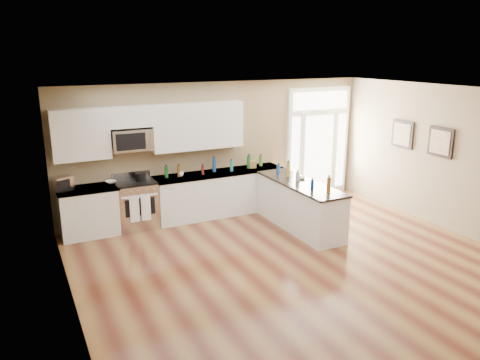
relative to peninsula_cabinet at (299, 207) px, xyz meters
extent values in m
plane|color=#4F2216|center=(-0.93, -2.24, -0.43)|extent=(8.00, 8.00, 0.00)
plane|color=#8B7958|center=(-0.93, 1.76, 0.97)|extent=(7.00, 0.00, 7.00)
plane|color=#8B7958|center=(-4.42, -2.24, 0.97)|extent=(0.00, 8.00, 8.00)
plane|color=white|center=(-0.93, -2.24, 2.37)|extent=(8.00, 8.00, 0.00)
cube|color=silver|center=(-3.80, 1.45, 0.02)|extent=(1.06, 0.62, 0.90)
cube|color=black|center=(-3.80, 1.45, -0.38)|extent=(1.02, 0.52, 0.10)
cube|color=black|center=(-3.80, 1.45, 0.49)|extent=(1.10, 0.66, 0.04)
cube|color=silver|center=(-1.08, 1.45, 0.02)|extent=(2.81, 0.62, 0.90)
cube|color=black|center=(-1.08, 1.45, -0.38)|extent=(2.77, 0.52, 0.10)
cube|color=black|center=(-1.08, 1.45, 0.49)|extent=(2.85, 0.66, 0.04)
cube|color=silver|center=(0.00, 0.00, 0.02)|extent=(0.65, 2.28, 0.90)
cube|color=black|center=(0.00, 0.00, -0.38)|extent=(0.61, 2.18, 0.10)
cube|color=black|center=(0.00, 0.00, 0.49)|extent=(0.69, 2.32, 0.04)
cube|color=silver|center=(-3.81, 1.59, 1.49)|extent=(1.04, 0.33, 0.95)
cube|color=silver|center=(-1.50, 1.59, 1.49)|extent=(1.94, 0.33, 0.95)
cube|color=silver|center=(-2.88, 1.59, 1.77)|extent=(0.82, 0.33, 0.40)
cube|color=silver|center=(-2.88, 1.56, 1.33)|extent=(0.78, 0.40, 0.42)
cube|color=black|center=(-2.94, 1.35, 1.33)|extent=(0.56, 0.01, 0.32)
cube|color=white|center=(1.62, 1.72, 0.87)|extent=(1.70, 0.08, 2.60)
cube|color=white|center=(1.62, 1.67, 0.62)|extent=(0.78, 0.02, 1.80)
cube|color=white|center=(0.96, 1.67, 0.62)|extent=(0.22, 0.02, 1.80)
cube|color=white|center=(2.28, 1.67, 0.62)|extent=(0.22, 0.02, 1.80)
cube|color=white|center=(1.62, 1.67, 1.87)|extent=(1.50, 0.02, 0.40)
cube|color=black|center=(2.54, -0.04, 1.27)|extent=(0.04, 0.58, 0.58)
cube|color=#945A3B|center=(2.52, -0.04, 1.27)|extent=(0.01, 0.46, 0.46)
cube|color=black|center=(2.54, -1.04, 1.27)|extent=(0.04, 0.58, 0.58)
cube|color=#945A3B|center=(2.52, -1.04, 1.27)|extent=(0.01, 0.46, 0.46)
cube|color=silver|center=(-2.89, 1.45, 0.03)|extent=(0.77, 0.64, 0.92)
cube|color=black|center=(-2.89, 1.45, 0.50)|extent=(0.77, 0.60, 0.03)
cube|color=silver|center=(-2.89, 1.75, 0.58)|extent=(0.77, 0.04, 0.14)
cube|color=black|center=(-2.89, 1.13, 0.09)|extent=(0.58, 0.01, 0.34)
cylinder|color=silver|center=(-2.89, 1.10, 0.31)|extent=(0.70, 0.02, 0.02)
cube|color=white|center=(-3.01, 1.09, 0.07)|extent=(0.18, 0.02, 0.50)
cube|color=white|center=(-2.79, 1.09, 0.07)|extent=(0.18, 0.02, 0.50)
cylinder|color=black|center=(-2.76, 1.47, 0.60)|extent=(0.25, 0.25, 0.17)
cube|color=silver|center=(-4.21, 1.46, 0.64)|extent=(0.38, 0.34, 0.27)
cube|color=brown|center=(-0.30, 1.47, 0.58)|extent=(0.22, 0.18, 0.15)
imported|color=white|center=(-3.33, 1.57, 0.53)|extent=(0.24, 0.24, 0.05)
imported|color=white|center=(0.17, 0.20, 0.53)|extent=(0.18, 0.18, 0.05)
imported|color=white|center=(-1.94, 1.47, 0.55)|extent=(0.15, 0.15, 0.10)
cylinder|color=#19591E|center=(-0.38, 1.46, 0.64)|extent=(0.08, 0.08, 0.28)
cylinder|color=navy|center=(-1.18, 1.50, 0.66)|extent=(0.08, 0.08, 0.31)
cylinder|color=brown|center=(-1.98, 1.46, 0.62)|extent=(0.07, 0.07, 0.23)
cylinder|color=olive|center=(0.01, 0.46, 0.65)|extent=(0.08, 0.08, 0.30)
cylinder|color=#26727F|center=(-0.83, 1.39, 0.62)|extent=(0.07, 0.07, 0.23)
cylinder|color=#591919|center=(-1.48, 1.41, 0.60)|extent=(0.06, 0.06, 0.18)
cylinder|color=#B2B2B7|center=(0.01, 0.11, 0.60)|extent=(0.08, 0.08, 0.19)
cylinder|color=navy|center=(-0.09, -0.54, 0.61)|extent=(0.06, 0.06, 0.20)
cylinder|color=#3F7226|center=(-0.03, 1.55, 0.62)|extent=(0.08, 0.08, 0.22)
cylinder|color=#19591E|center=(-2.23, 1.50, 0.62)|extent=(0.07, 0.07, 0.23)
cylinder|color=navy|center=(-0.04, 0.76, 0.60)|extent=(0.08, 0.08, 0.19)
cylinder|color=brown|center=(0.05, -0.84, 0.66)|extent=(0.07, 0.07, 0.30)
camera|label=1|loc=(-4.94, -7.35, 2.97)|focal=35.00mm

